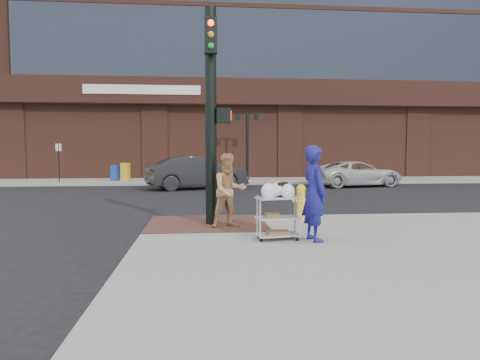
{
  "coord_description": "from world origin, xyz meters",
  "views": [
    {
      "loc": [
        -0.74,
        -9.23,
        1.9
      ],
      "look_at": [
        0.11,
        -0.03,
        1.25
      ],
      "focal_mm": 32.0,
      "sensor_mm": 36.0,
      "label": 1
    }
  ],
  "objects": [
    {
      "name": "ground",
      "position": [
        0.0,
        0.0,
        0.0
      ],
      "size": [
        220.0,
        220.0,
        0.0
      ],
      "primitive_type": "plane",
      "color": "black",
      "rests_on": "ground"
    },
    {
      "name": "sidewalk_far",
      "position": [
        12.5,
        32.0,
        0.07
      ],
      "size": [
        65.0,
        36.0,
        0.15
      ],
      "primitive_type": "cube",
      "color": "gray",
      "rests_on": "ground"
    },
    {
      "name": "brick_curb_ramp",
      "position": [
        -0.6,
        0.9,
        0.16
      ],
      "size": [
        2.8,
        2.4,
        0.01
      ],
      "primitive_type": "cube",
      "color": "#543127",
      "rests_on": "sidewalk_near"
    },
    {
      "name": "bank_building",
      "position": [
        5.0,
        31.0,
        14.15
      ],
      "size": [
        42.0,
        26.0,
        28.0
      ],
      "primitive_type": "cube",
      "color": "brown",
      "rests_on": "sidewalk_far"
    },
    {
      "name": "lamp_post",
      "position": [
        2.0,
        16.0,
        2.62
      ],
      "size": [
        1.32,
        0.22,
        4.0
      ],
      "color": "black",
      "rests_on": "sidewalk_far"
    },
    {
      "name": "parking_sign",
      "position": [
        -8.5,
        15.0,
        1.25
      ],
      "size": [
        0.05,
        0.05,
        2.2
      ],
      "primitive_type": "cylinder",
      "color": "black",
      "rests_on": "sidewalk_far"
    },
    {
      "name": "traffic_signal_pole",
      "position": [
        -0.48,
        0.77,
        2.83
      ],
      "size": [
        0.61,
        0.51,
        5.0
      ],
      "color": "black",
      "rests_on": "sidewalk_near"
    },
    {
      "name": "woman_blue",
      "position": [
        1.43,
        -1.24,
        1.07
      ],
      "size": [
        0.57,
        0.75,
        1.84
      ],
      "primitive_type": "imported",
      "rotation": [
        0.0,
        0.0,
        1.78
      ],
      "color": "navy",
      "rests_on": "sidewalk_near"
    },
    {
      "name": "pedestrian_tan",
      "position": [
        -0.11,
        0.36,
        0.99
      ],
      "size": [
        0.97,
        0.86,
        1.68
      ],
      "primitive_type": "imported",
      "rotation": [
        0.0,
        0.0,
        0.31
      ],
      "color": "#AC8051",
      "rests_on": "sidewalk_near"
    },
    {
      "name": "sedan_dark",
      "position": [
        -0.94,
        11.71,
        0.8
      ],
      "size": [
        5.15,
        3.06,
        1.6
      ],
      "primitive_type": "imported",
      "rotation": [
        0.0,
        0.0,
        1.87
      ],
      "color": "black",
      "rests_on": "ground"
    },
    {
      "name": "minivan_white",
      "position": [
        7.37,
        12.45,
        0.66
      ],
      "size": [
        5.1,
        3.07,
        1.33
      ],
      "primitive_type": "imported",
      "rotation": [
        0.0,
        0.0,
        1.76
      ],
      "color": "silver",
      "rests_on": "ground"
    },
    {
      "name": "utility_cart",
      "position": [
        0.75,
        -1.09,
        0.66
      ],
      "size": [
        0.88,
        0.59,
        1.13
      ],
      "color": "#A2A2A7",
      "rests_on": "sidewalk_near"
    },
    {
      "name": "fire_hydrant",
      "position": [
        1.78,
        1.33,
        0.6
      ],
      "size": [
        0.42,
        0.29,
        0.89
      ],
      "color": "yellow",
      "rests_on": "sidewalk_near"
    },
    {
      "name": "newsbox_yellow",
      "position": [
        -5.06,
        15.68,
        0.66
      ],
      "size": [
        0.53,
        0.5,
        1.02
      ],
      "primitive_type": "cube",
      "rotation": [
        0.0,
        0.0,
        -0.3
      ],
      "color": "gold",
      "rests_on": "sidewalk_far"
    },
    {
      "name": "newsbox_blue",
      "position": [
        -5.63,
        15.62,
        0.6
      ],
      "size": [
        0.48,
        0.45,
        0.91
      ],
      "primitive_type": "cube",
      "rotation": [
        0.0,
        0.0,
        -0.35
      ],
      "color": "#173499",
      "rests_on": "sidewalk_far"
    }
  ]
}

